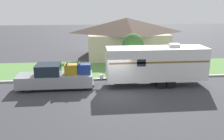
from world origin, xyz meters
The scene contains 8 objects.
ground_plane centered at (0.00, 0.00, 0.00)m, with size 120.00×120.00×0.00m, color #38383D.
curb_strip centered at (0.00, 3.75, 0.07)m, with size 80.00×0.30×0.14m.
lawn_strip centered at (0.00, 7.40, 0.01)m, with size 80.00×7.00×0.03m.
house_across_street centered at (2.92, 13.52, 2.53)m, with size 10.40×7.45×4.88m.
pickup_truck centered at (-4.62, 1.83, 0.92)m, with size 6.07×2.02×2.09m.
travel_trailer centered at (3.58, 1.83, 1.87)m, with size 9.15×2.25×3.48m.
mailbox centered at (3.36, 4.62, 1.04)m, with size 0.48×0.20×1.36m.
tree_in_yard centered at (2.48, 6.57, 2.70)m, with size 2.14×2.14×3.79m.
Camera 1 is at (-2.04, -17.71, 6.78)m, focal length 40.00 mm.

